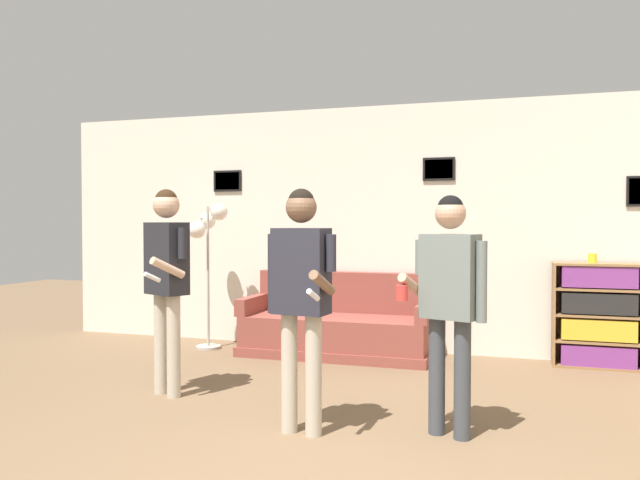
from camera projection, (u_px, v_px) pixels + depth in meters
name	position (u px, v px, depth m)	size (l,w,h in m)	color
wall_back	(410.00, 228.00, 6.81)	(8.50, 0.08, 2.70)	silver
couch	(337.00, 328.00, 6.66)	(2.02, 0.80, 0.87)	brown
bookshelf	(598.00, 315.00, 6.06)	(0.83, 0.30, 1.02)	olive
floor_lamp	(208.00, 236.00, 6.96)	(0.40, 0.44, 1.63)	#ADA89E
person_player_foreground_left	(166.00, 269.00, 5.07)	(0.46, 0.58, 1.68)	#B7AD99
person_player_foreground_center	(301.00, 284.00, 4.13)	(0.50, 0.49, 1.64)	#B7AD99
person_watcher_holding_cup	(450.00, 290.00, 4.08)	(0.56, 0.37, 1.59)	#3D4247
drinking_cup	(592.00, 258.00, 6.06)	(0.08, 0.08, 0.09)	yellow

